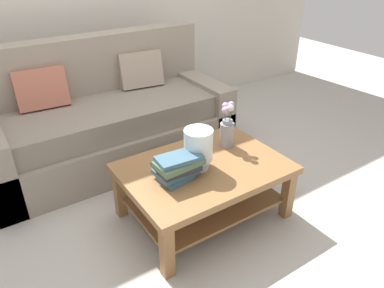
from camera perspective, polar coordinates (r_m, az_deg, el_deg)
The scene contains 6 objects.
ground_plane at distance 2.99m, azimuth -3.88°, elevation -7.43°, with size 10.00×10.00×0.00m, color #B7B2A8.
couch at distance 3.37m, azimuth -12.96°, elevation 3.60°, with size 2.11×0.90×1.06m.
coffee_table at distance 2.58m, azimuth 1.87°, elevation -5.54°, with size 1.11×0.79×0.43m.
book_stack_main at distance 2.34m, azimuth -2.32°, elevation -3.52°, with size 0.31×0.24×0.17m.
glass_hurricane_vase at distance 2.41m, azimuth 0.99°, elevation -0.26°, with size 0.19×0.19×0.28m.
flower_pitcher at distance 2.69m, azimuth 5.47°, elevation 2.40°, with size 0.11×0.11×0.34m.
Camera 1 is at (-1.15, -2.10, 1.78)m, focal length 34.29 mm.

